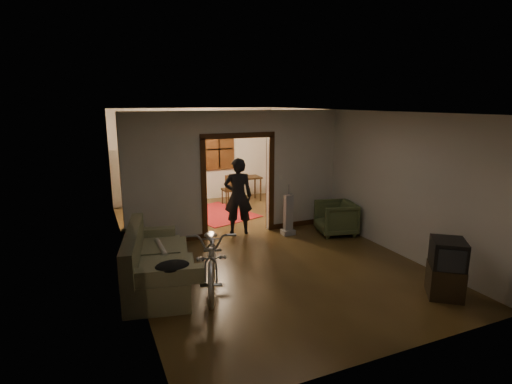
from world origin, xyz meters
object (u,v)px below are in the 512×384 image
bicycle (213,255)px  locker (157,176)px  sofa (158,257)px  person (238,196)px  desk (244,189)px  armchair (336,218)px

bicycle → locker: (0.06, 5.49, 0.36)m
sofa → bicycle: bearing=-15.2°
locker → person: bearing=-62.1°
sofa → desk: size_ratio=2.16×
bicycle → sofa: bearing=170.9°
person → locker: (-1.29, 3.12, 0.03)m
armchair → desk: 3.80m
locker → desk: bearing=-1.9°
bicycle → armchair: bicycle is taller
bicycle → person: size_ratio=1.19×
locker → desk: (2.56, -0.32, -0.54)m
locker → desk: 2.63m
bicycle → desk: bicycle is taller
person → locker: locker is taller
person → desk: person is taller
bicycle → desk: size_ratio=2.12×
desk → person: bearing=-109.4°
sofa → desk: 5.87m
armchair → person: bearing=-100.8°
person → armchair: bearing=173.1°
bicycle → person: 2.76m
sofa → bicycle: (0.81, -0.41, 0.06)m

